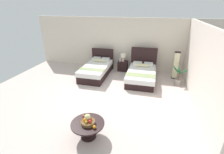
{
  "coord_description": "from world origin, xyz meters",
  "views": [
    {
      "loc": [
        1.52,
        -5.18,
        3.15
      ],
      "look_at": [
        0.03,
        0.5,
        0.57
      ],
      "focal_mm": 26.35,
      "sensor_mm": 36.0,
      "label": 1
    }
  ],
  "objects": [
    {
      "name": "coffee_table",
      "position": [
        0.09,
        -2.15,
        0.34
      ],
      "size": [
        0.85,
        0.85,
        0.44
      ],
      "color": "black",
      "rests_on": "ground"
    },
    {
      "name": "nightstand",
      "position": [
        0.02,
        2.71,
        0.25
      ],
      "size": [
        0.48,
        0.42,
        0.5
      ],
      "color": "black",
      "rests_on": "ground"
    },
    {
      "name": "loose_orange",
      "position": [
        0.32,
        -2.29,
        0.48
      ],
      "size": [
        0.08,
        0.08,
        0.08
      ],
      "color": "orange",
      "rests_on": "coffee_table"
    },
    {
      "name": "ground_plane",
      "position": [
        0.0,
        0.0,
        -0.01
      ],
      "size": [
        9.67,
        9.93,
        0.02
      ],
      "primitive_type": "cube",
      "color": "beige"
    },
    {
      "name": "vase",
      "position": [
        -0.12,
        2.67,
        0.6
      ],
      "size": [
        0.09,
        0.09,
        0.19
      ],
      "color": "#B6B7C4",
      "rests_on": "nightstand"
    },
    {
      "name": "loose_apple",
      "position": [
        -0.09,
        -1.96,
        0.48
      ],
      "size": [
        0.07,
        0.07,
        0.07
      ],
      "color": "#BA412F",
      "rests_on": "coffee_table"
    },
    {
      "name": "wall_back",
      "position": [
        0.0,
        3.16,
        1.3
      ],
      "size": [
        9.67,
        0.12,
        2.61
      ],
      "primitive_type": "cube",
      "color": "beige",
      "rests_on": "ground"
    },
    {
      "name": "bed_near_window",
      "position": [
        -1.07,
        1.76,
        0.3
      ],
      "size": [
        1.16,
        2.22,
        1.09
      ],
      "color": "black",
      "rests_on": "ground"
    },
    {
      "name": "bed_near_corner",
      "position": [
        1.07,
        1.78,
        0.28
      ],
      "size": [
        1.25,
        2.15,
        1.28
      ],
      "color": "black",
      "rests_on": "ground"
    },
    {
      "name": "wall_side_right",
      "position": [
        3.03,
        0.4,
        1.3
      ],
      "size": [
        0.12,
        5.53,
        2.61
      ],
      "primitive_type": "cube",
      "color": "beige",
      "rests_on": "ground"
    },
    {
      "name": "fruit_bowl",
      "position": [
        0.1,
        -2.16,
        0.52
      ],
      "size": [
        0.36,
        0.36,
        0.22
      ],
      "color": "brown",
      "rests_on": "coffee_table"
    },
    {
      "name": "floor_lamp_corner",
      "position": [
        2.54,
        2.4,
        0.62
      ],
      "size": [
        0.24,
        0.24,
        1.25
      ],
      "color": "black",
      "rests_on": "ground"
    },
    {
      "name": "potted_palm",
      "position": [
        2.63,
        1.68,
        0.23
      ],
      "size": [
        0.64,
        0.5,
        0.84
      ],
      "color": "gray",
      "rests_on": "ground"
    },
    {
      "name": "table_lamp",
      "position": [
        0.02,
        2.73,
        0.74
      ],
      "size": [
        0.27,
        0.27,
        0.39
      ],
      "color": "beige",
      "rests_on": "nightstand"
    }
  ]
}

